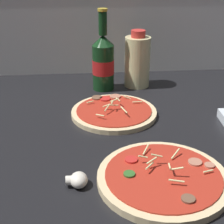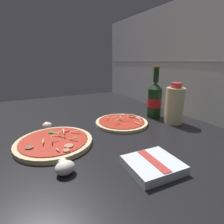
% 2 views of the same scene
% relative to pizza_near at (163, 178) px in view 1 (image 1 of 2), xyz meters
% --- Properties ---
extents(counter_slab, '(1.60, 0.90, 0.03)m').
position_rel_pizza_near_xyz_m(counter_slab, '(-0.04, 0.22, -0.02)').
color(counter_slab, black).
rests_on(counter_slab, ground).
extents(pizza_near, '(0.26, 0.26, 0.04)m').
position_rel_pizza_near_xyz_m(pizza_near, '(0.00, 0.00, 0.00)').
color(pizza_near, beige).
rests_on(pizza_near, counter_slab).
extents(pizza_far, '(0.24, 0.24, 0.05)m').
position_rel_pizza_near_xyz_m(pizza_far, '(-0.07, 0.31, -0.00)').
color(pizza_far, beige).
rests_on(pizza_far, counter_slab).
extents(beer_bottle, '(0.07, 0.07, 0.26)m').
position_rel_pizza_near_xyz_m(beer_bottle, '(-0.08, 0.51, 0.08)').
color(beer_bottle, '#143819').
rests_on(beer_bottle, counter_slab).
extents(oil_bottle, '(0.08, 0.08, 0.19)m').
position_rel_pizza_near_xyz_m(oil_bottle, '(0.03, 0.53, 0.08)').
color(oil_bottle, beige).
rests_on(oil_bottle, counter_slab).
extents(mushroom_left, '(0.04, 0.04, 0.03)m').
position_rel_pizza_near_xyz_m(mushroom_left, '(-0.17, 0.00, 0.01)').
color(mushroom_left, white).
rests_on(mushroom_left, counter_slab).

